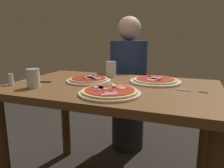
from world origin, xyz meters
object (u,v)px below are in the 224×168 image
(pizza_across_right, at_px, (155,81))
(water_glass_near, at_px, (33,79))
(dining_table, at_px, (112,104))
(pizza_across_left, at_px, (89,80))
(water_glass_far, at_px, (111,70))
(salt_shaker, at_px, (11,80))
(diner_person, at_px, (128,89))
(fork, at_px, (189,91))
(pizza_foreground, at_px, (110,92))
(knife, at_px, (38,82))

(pizza_across_right, xyz_separation_m, water_glass_near, (-0.61, -0.38, 0.03))
(dining_table, distance_m, pizza_across_left, 0.22)
(water_glass_far, xyz_separation_m, salt_shaker, (-0.45, -0.46, -0.01))
(pizza_across_right, height_order, salt_shaker, salt_shaker)
(water_glass_near, distance_m, water_glass_far, 0.54)
(salt_shaker, distance_m, diner_person, 0.99)
(fork, distance_m, diner_person, 0.84)
(fork, height_order, diner_person, diner_person)
(dining_table, bearing_deg, salt_shaker, -159.22)
(pizza_across_left, bearing_deg, pizza_across_right, 17.53)
(pizza_across_left, xyz_separation_m, water_glass_near, (-0.21, -0.26, 0.03))
(pizza_foreground, xyz_separation_m, salt_shaker, (-0.62, -0.01, 0.02))
(pizza_foreground, distance_m, pizza_across_right, 0.40)
(knife, bearing_deg, water_glass_near, -58.90)
(water_glass_near, height_order, water_glass_far, water_glass_far)
(dining_table, distance_m, diner_person, 0.65)
(pizza_foreground, distance_m, diner_person, 0.88)
(dining_table, height_order, pizza_across_right, pizza_across_right)
(pizza_across_right, bearing_deg, fork, -38.15)
(water_glass_near, bearing_deg, pizza_across_right, 32.05)
(fork, bearing_deg, salt_shaker, -167.52)
(dining_table, xyz_separation_m, salt_shaker, (-0.55, -0.21, 0.15))
(salt_shaker, height_order, diner_person, diner_person)
(fork, height_order, knife, knife)
(salt_shaker, bearing_deg, pizza_across_right, 25.92)
(knife, relative_size, salt_shaker, 2.89)
(pizza_across_right, xyz_separation_m, fork, (0.20, -0.16, -0.01))
(pizza_across_left, relative_size, fork, 1.76)
(fork, relative_size, diner_person, 0.13)
(salt_shaker, bearing_deg, water_glass_far, 45.79)
(pizza_foreground, distance_m, pizza_across_left, 0.34)
(diner_person, bearing_deg, pizza_across_right, 123.47)
(dining_table, height_order, pizza_foreground, pizza_foreground)
(pizza_across_left, bearing_deg, dining_table, -14.12)
(pizza_across_right, height_order, fork, pizza_across_right)
(pizza_across_left, distance_m, knife, 0.32)
(pizza_foreground, xyz_separation_m, fork, (0.36, 0.21, -0.01))
(dining_table, xyz_separation_m, pizza_foreground, (0.07, -0.20, 0.13))
(dining_table, relative_size, fork, 7.66)
(pizza_across_right, distance_m, water_glass_far, 0.34)
(pizza_across_left, distance_m, fork, 0.60)
(pizza_foreground, relative_size, water_glass_near, 2.90)
(pizza_across_left, xyz_separation_m, knife, (-0.29, -0.13, -0.01))
(pizza_across_left, xyz_separation_m, pizza_across_right, (0.40, 0.13, -0.00))
(pizza_across_left, bearing_deg, diner_person, 82.20)
(pizza_foreground, height_order, water_glass_near, water_glass_near)
(dining_table, xyz_separation_m, diner_person, (-0.09, 0.64, -0.05))
(dining_table, relative_size, water_glass_near, 11.49)
(water_glass_far, xyz_separation_m, diner_person, (0.01, 0.39, -0.22))
(salt_shaker, bearing_deg, water_glass_near, -1.38)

